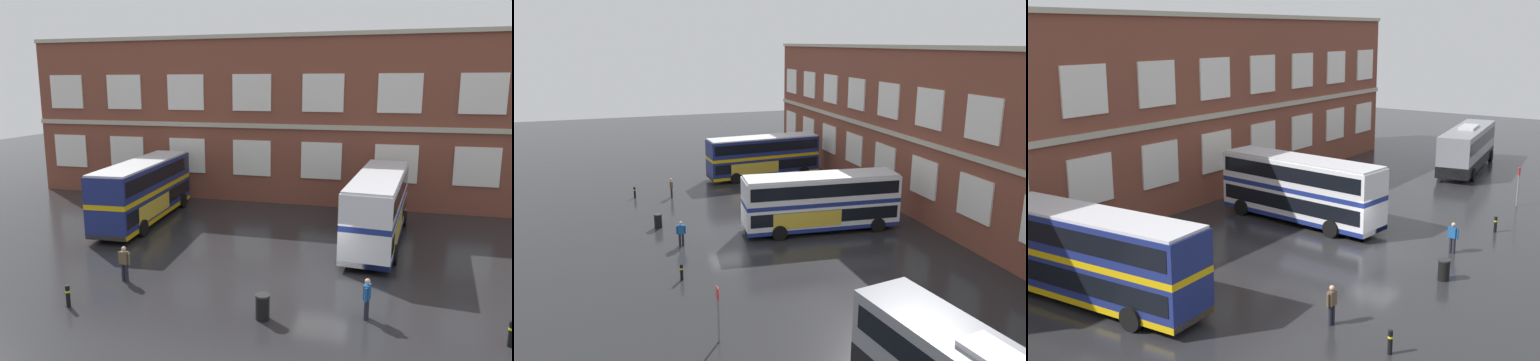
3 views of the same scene
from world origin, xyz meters
The scene contains 10 objects.
ground_plane centered at (0.00, 2.00, 0.00)m, with size 120.00×120.00×0.00m, color #232326.
brick_terminal_building centered at (0.75, 17.98, 6.25)m, with size 53.88×8.19×12.80m.
double_decker_near centered at (-12.91, 6.96, 2.15)m, with size 3.40×11.14×4.07m.
double_decker_middle centered at (2.39, 6.30, 2.15)m, with size 3.70×11.20×4.07m.
waiting_passenger centered at (-8.95, -2.66, 0.93)m, with size 0.64×0.27×1.70m.
second_passenger centered at (2.18, -3.58, 0.93)m, with size 0.30×0.64×1.70m.
bus_stand_flag centered at (13.89, -3.77, 1.64)m, with size 0.44×0.10×2.70m.
station_litter_bin centered at (-1.77, -4.63, 0.52)m, with size 0.60×0.60×1.03m.
safety_bollard_west centered at (7.18, -4.36, 0.49)m, with size 0.19×0.19×0.95m.
safety_bollard_east centered at (-9.84, -5.69, 0.49)m, with size 0.19×0.19×0.95m.
Camera 2 is at (33.66, -8.00, 13.02)m, focal length 35.70 mm.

